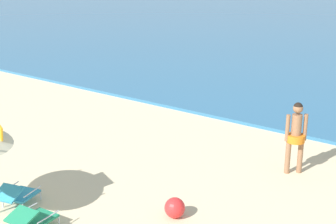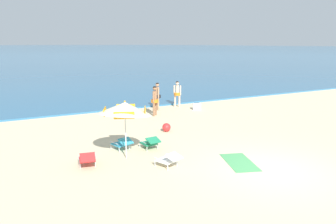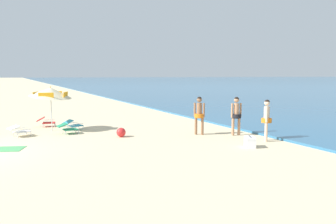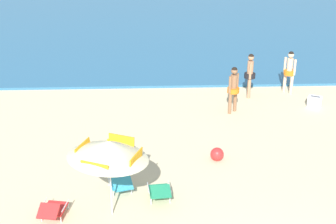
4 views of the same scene
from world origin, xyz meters
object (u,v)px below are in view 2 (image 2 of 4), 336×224
object	(u,v)px
person_standing_beside	(155,99)
lounge_chair_beside_umbrella	(87,159)
lounge_chair_under_umbrella	(122,143)
beach_towel	(239,162)
beach_ball	(166,127)
person_standing_near_shore	(157,94)
beach_umbrella_striped_main	(125,108)
person_wading_in	(177,92)
cooler_box	(197,106)
lounge_chair_facing_sea	(150,142)
lounge_chair_spare_folded	(169,159)

from	to	relation	value
person_standing_beside	lounge_chair_beside_umbrella	bearing A→B (deg)	-131.66
lounge_chair_under_umbrella	beach_towel	xyz separation A→B (m)	(3.19, -3.18, -0.27)
beach_ball	lounge_chair_beside_umbrella	bearing A→B (deg)	-148.62
lounge_chair_under_umbrella	person_standing_near_shore	bearing A→B (deg)	54.13
beach_umbrella_striped_main	beach_towel	bearing A→B (deg)	-33.48
person_wading_in	cooler_box	size ratio (longest dim) A/B	2.82
lounge_chair_facing_sea	beach_umbrella_striped_main	bearing A→B (deg)	-155.58
beach_umbrella_striped_main	person_wading_in	xyz separation A→B (m)	(6.33, 7.57, -0.87)
lounge_chair_under_umbrella	lounge_chair_spare_folded	xyz separation A→B (m)	(0.79, -2.41, 0.00)
person_wading_in	beach_umbrella_striped_main	bearing A→B (deg)	-129.90
lounge_chair_spare_folded	person_standing_near_shore	world-z (taller)	person_standing_near_shore
lounge_chair_beside_umbrella	person_standing_beside	world-z (taller)	person_standing_beside
lounge_chair_spare_folded	person_standing_beside	distance (m)	7.92
cooler_box	person_standing_near_shore	bearing A→B (deg)	154.93
person_standing_near_shore	beach_towel	world-z (taller)	person_standing_near_shore
lounge_chair_spare_folded	beach_towel	world-z (taller)	lounge_chair_spare_folded
person_standing_near_shore	person_standing_beside	distance (m)	1.63
beach_towel	lounge_chair_beside_umbrella	bearing A→B (deg)	156.53
beach_umbrella_striped_main	beach_towel	xyz separation A→B (m)	(3.37, -2.23, -1.84)
lounge_chair_facing_sea	cooler_box	size ratio (longest dim) A/B	1.53
person_standing_beside	beach_ball	size ratio (longest dim) A/B	4.26
lounge_chair_spare_folded	beach_umbrella_striped_main	bearing A→B (deg)	123.77
person_standing_near_shore	person_standing_beside	bearing A→B (deg)	-121.05
beach_umbrella_striped_main	person_wading_in	size ratio (longest dim) A/B	1.63
lounge_chair_beside_umbrella	lounge_chair_facing_sea	xyz separation A→B (m)	(2.64, 0.69, 0.00)
lounge_chair_beside_umbrella	person_standing_beside	xyz separation A→B (m)	(5.35, 6.01, 0.72)
person_standing_beside	beach_ball	bearing A→B (deg)	-106.12
person_wading_in	beach_towel	bearing A→B (deg)	-106.81
person_wading_in	beach_towel	world-z (taller)	person_wading_in
lounge_chair_beside_umbrella	beach_towel	world-z (taller)	lounge_chair_beside_umbrella
person_wading_in	cooler_box	xyz separation A→B (m)	(0.66, -1.35, -0.77)
lounge_chair_under_umbrella	cooler_box	size ratio (longest dim) A/B	1.65
person_wading_in	cooler_box	world-z (taller)	person_wading_in
person_wading_in	beach_ball	world-z (taller)	person_wading_in
lounge_chair_under_umbrella	beach_ball	distance (m)	3.18
lounge_chair_beside_umbrella	person_wading_in	size ratio (longest dim) A/B	0.57
beach_ball	lounge_chair_under_umbrella	bearing A→B (deg)	-150.17
beach_umbrella_striped_main	lounge_chair_beside_umbrella	distance (m)	2.14
lounge_chair_facing_sea	lounge_chair_beside_umbrella	bearing A→B (deg)	-165.41
beach_ball	beach_towel	distance (m)	4.78
lounge_chair_under_umbrella	lounge_chair_beside_umbrella	world-z (taller)	lounge_chair_beside_umbrella
person_wading_in	beach_ball	bearing A→B (deg)	-123.90
beach_umbrella_striped_main	lounge_chair_spare_folded	distance (m)	2.35
lounge_chair_under_umbrella	beach_towel	bearing A→B (deg)	-44.90
lounge_chair_facing_sea	person_wading_in	distance (m)	8.72
person_wading_in	beach_towel	xyz separation A→B (m)	(-2.96, -9.80, -0.97)
person_standing_near_shore	lounge_chair_beside_umbrella	bearing A→B (deg)	-129.88
lounge_chair_beside_umbrella	person_wading_in	distance (m)	10.97
lounge_chair_spare_folded	person_wading_in	xyz separation A→B (m)	(5.35, 9.03, 0.70)
cooler_box	beach_towel	size ratio (longest dim) A/B	0.33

